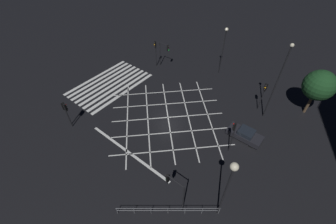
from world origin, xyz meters
TOP-DOWN VIEW (x-y plane):
  - ground_plane at (0.00, 0.00)m, footprint 200.00×200.00m
  - road_markings at (0.35, -7.51)m, footprint 17.58×23.48m
  - traffic_light_se_cross at (8.52, -8.56)m, footprint 0.36×0.39m
  - traffic_light_sw_main at (-8.25, -9.17)m, footprint 0.39×0.36m
  - traffic_light_median_north at (-0.10, 8.48)m, footprint 0.36×0.39m
  - traffic_light_se_main at (8.50, -8.28)m, footprint 0.39×0.36m
  - traffic_light_ne_cross at (8.53, 7.54)m, footprint 0.36×1.94m
  - traffic_light_sw_cross at (-8.91, -7.86)m, footprint 0.36×1.94m
  - traffic_light_nw_main at (-8.58, 8.38)m, footprint 0.39×0.36m
  - street_lamp_east at (-13.04, 0.03)m, footprint 0.50×0.50m
  - street_lamp_west at (6.67, 11.01)m, footprint 0.62×0.62m
  - street_lamp_far at (-7.89, 9.44)m, footprint 0.41×0.41m
  - street_tree_near at (-12.03, 13.38)m, footprint 3.70×3.70m
  - waiting_car at (-2.93, 9.09)m, footprint 1.73×4.05m
  - pedestrian_railing at (9.47, 7.58)m, footprint 5.69×7.10m

SIDE VIEW (x-z plane):
  - ground_plane at x=0.00m, z-range 0.00..0.00m
  - road_markings at x=0.35m, z-range 0.00..0.01m
  - waiting_car at x=-2.93m, z-range -0.03..1.28m
  - pedestrian_railing at x=9.47m, z-range 0.15..1.20m
  - traffic_light_se_main at x=8.50m, z-range 0.77..4.35m
  - traffic_light_se_cross at x=8.52m, z-range 0.79..4.42m
  - traffic_light_nw_main at x=-8.58m, z-range 0.91..5.17m
  - traffic_light_sw_cross at x=-8.91m, z-range 0.96..5.22m
  - traffic_light_sw_main at x=-8.25m, z-range 0.93..5.33m
  - traffic_light_median_north at x=-0.10m, z-range 0.94..5.38m
  - traffic_light_ne_cross at x=8.53m, z-range 1.02..5.54m
  - street_tree_near at x=-12.03m, z-range 1.24..7.45m
  - street_lamp_east at x=-13.04m, z-range 1.55..8.96m
  - street_lamp_west at x=6.67m, z-range 2.15..9.98m
  - street_lamp_far at x=-7.89m, z-range 1.17..11.26m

